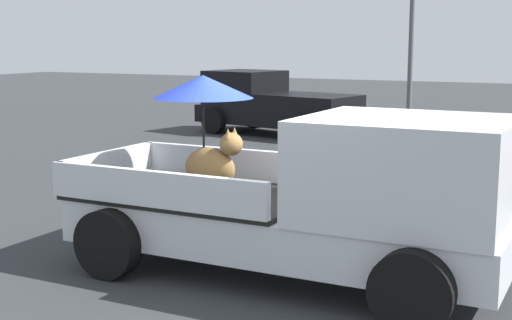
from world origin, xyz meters
TOP-DOWN VIEW (x-y plane):
  - ground_plane at (0.00, 0.00)m, footprint 80.00×80.00m
  - pickup_truck_main at (0.43, 0.01)m, footprint 5.07×2.29m
  - pickup_truck_red at (-5.47, 11.36)m, footprint 5.07×2.93m
  - motel_sign at (-2.58, 15.58)m, footprint 1.40×0.16m

SIDE VIEW (x-z plane):
  - ground_plane at x=0.00m, z-range 0.00..0.00m
  - pickup_truck_red at x=-5.47m, z-range -0.03..1.77m
  - pickup_truck_main at x=0.43m, z-range -0.16..2.10m
  - motel_sign at x=-2.58m, z-range 1.08..6.44m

